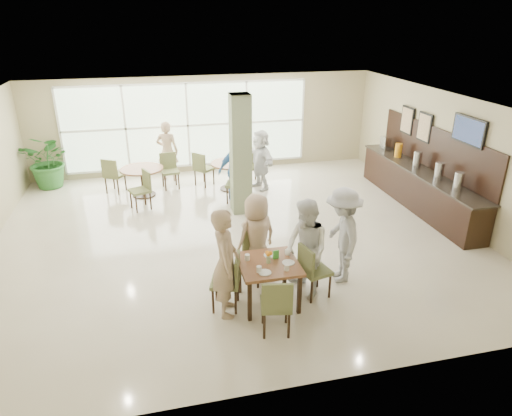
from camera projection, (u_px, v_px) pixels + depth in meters
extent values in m
plane|color=beige|center=(234.00, 234.00, 9.91)|extent=(10.00, 10.00, 0.00)
plane|color=white|center=(232.00, 104.00, 8.80)|extent=(10.00, 10.00, 0.00)
plane|color=tan|center=(205.00, 124.00, 13.38)|extent=(10.00, 0.00, 10.00)
plane|color=tan|center=(304.00, 295.00, 5.34)|extent=(10.00, 0.00, 10.00)
plane|color=tan|center=(448.00, 157.00, 10.41)|extent=(0.00, 9.00, 9.00)
plane|color=silver|center=(188.00, 126.00, 13.24)|extent=(7.00, 0.00, 7.00)
cube|color=#616B4A|center=(241.00, 155.00, 10.51)|extent=(0.45, 0.45, 2.80)
cube|color=brown|center=(268.00, 264.00, 7.31)|extent=(0.95, 0.95, 0.05)
cube|color=black|center=(250.00, 301.00, 7.01)|extent=(0.06, 0.06, 0.70)
cube|color=black|center=(299.00, 294.00, 7.18)|extent=(0.06, 0.06, 0.70)
cube|color=black|center=(239.00, 274.00, 7.73)|extent=(0.06, 0.06, 0.70)
cube|color=black|center=(285.00, 269.00, 7.90)|extent=(0.06, 0.06, 0.70)
cylinder|color=brown|center=(142.00, 169.00, 11.72)|extent=(1.10, 1.10, 0.04)
cylinder|color=black|center=(143.00, 182.00, 11.86)|extent=(0.10, 0.10, 0.71)
cylinder|color=black|center=(144.00, 195.00, 12.00)|extent=(0.60, 0.60, 0.03)
cylinder|color=brown|center=(231.00, 163.00, 12.15)|extent=(1.06, 1.06, 0.04)
cylinder|color=black|center=(231.00, 176.00, 12.30)|extent=(0.10, 0.10, 0.71)
cylinder|color=black|center=(231.00, 188.00, 12.43)|extent=(0.60, 0.60, 0.03)
cylinder|color=white|center=(247.00, 257.00, 7.36)|extent=(0.08, 0.08, 0.10)
cylinder|color=white|center=(259.00, 269.00, 7.02)|extent=(0.08, 0.08, 0.10)
cylinder|color=white|center=(287.00, 267.00, 7.07)|extent=(0.08, 0.08, 0.10)
cylinder|color=white|center=(265.00, 273.00, 7.01)|extent=(0.20, 0.20, 0.01)
cylinder|color=white|center=(270.00, 255.00, 7.51)|extent=(0.20, 0.20, 0.01)
cylinder|color=white|center=(288.00, 263.00, 7.28)|extent=(0.20, 0.20, 0.01)
cylinder|color=#99B27F|center=(269.00, 259.00, 7.27)|extent=(0.07, 0.07, 0.12)
sphere|color=orange|center=(270.00, 253.00, 7.24)|extent=(0.07, 0.07, 0.07)
sphere|color=orange|center=(267.00, 253.00, 7.25)|extent=(0.07, 0.07, 0.07)
sphere|color=orange|center=(268.00, 254.00, 7.20)|extent=(0.07, 0.07, 0.07)
cube|color=green|center=(276.00, 255.00, 7.39)|extent=(0.10, 0.04, 0.15)
cube|color=black|center=(418.00, 189.00, 11.17)|extent=(0.60, 4.60, 0.90)
cube|color=black|center=(421.00, 171.00, 10.98)|extent=(0.64, 4.70, 0.04)
cube|color=black|center=(435.00, 149.00, 10.83)|extent=(0.04, 4.60, 1.00)
cylinder|color=silver|center=(459.00, 182.00, 9.64)|extent=(0.20, 0.20, 0.40)
cylinder|color=silver|center=(439.00, 171.00, 10.27)|extent=(0.20, 0.20, 0.40)
cylinder|color=silver|center=(417.00, 160.00, 11.07)|extent=(0.20, 0.20, 0.40)
cylinder|color=orange|center=(398.00, 150.00, 11.88)|extent=(0.18, 0.18, 0.36)
cube|color=silver|center=(385.00, 143.00, 12.51)|extent=(0.18, 0.30, 0.36)
cube|color=black|center=(469.00, 131.00, 9.56)|extent=(0.06, 1.00, 0.58)
cube|color=#7F99CC|center=(468.00, 131.00, 9.56)|extent=(0.01, 0.92, 0.50)
cube|color=black|center=(425.00, 127.00, 11.12)|extent=(0.04, 0.55, 0.70)
cube|color=olive|center=(424.00, 127.00, 11.11)|extent=(0.01, 0.47, 0.62)
cube|color=black|center=(407.00, 120.00, 11.83)|extent=(0.04, 0.55, 0.70)
cube|color=olive|center=(406.00, 120.00, 11.82)|extent=(0.01, 0.47, 0.62)
imported|color=#2D6E2C|center=(49.00, 161.00, 12.29)|extent=(1.73, 1.73, 1.49)
imported|color=tan|center=(226.00, 263.00, 7.01)|extent=(0.51, 0.70, 1.79)
imported|color=tan|center=(257.00, 237.00, 8.03)|extent=(0.88, 0.68, 1.59)
imported|color=white|center=(306.00, 249.00, 7.50)|extent=(0.81, 0.95, 1.70)
imported|color=#ACACAF|center=(342.00, 235.00, 7.92)|extent=(0.79, 1.20, 1.74)
imported|color=#407CC0|center=(235.00, 170.00, 11.40)|extent=(1.06, 0.82, 1.60)
imported|color=white|center=(260.00, 160.00, 12.18)|extent=(1.09, 1.63, 1.62)
imported|color=tan|center=(167.00, 151.00, 12.76)|extent=(0.72, 0.59, 1.70)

